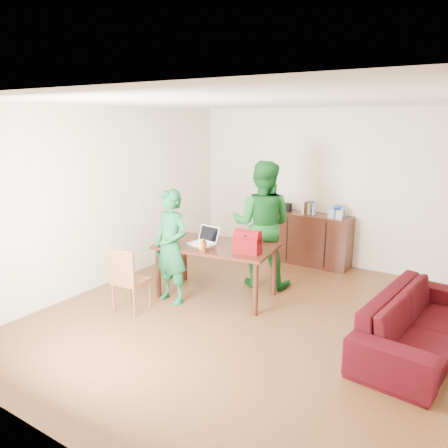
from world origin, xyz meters
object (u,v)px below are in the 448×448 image
Objects in this scene: table at (216,251)px; red_bag at (248,244)px; chair at (131,292)px; sofa at (419,323)px; person_near at (171,247)px; bottle at (204,246)px; laptop at (202,241)px; person_far at (262,224)px.

red_bag is at bearing -18.57° from table.
sofa is at bearing 11.04° from chair.
sofa is (3.15, 0.46, -0.48)m from person_near.
table reaches higher than sofa.
bottle is (0.07, -0.40, 0.19)m from table.
table is 1.98× the size of chair.
chair reaches higher than table.
sofa is (2.16, 0.07, -0.58)m from red_bag.
laptop is at bearing -160.35° from table.
chair is 2.59× the size of red_bag.
person_near is at bearing 104.49° from sofa.
red_bag is at bearing 97.97° from sofa.
person_far is at bearing 55.17° from chair.
red_bag is (0.50, 0.30, 0.04)m from bottle.
person_far is at bearing 58.13° from table.
person_far is (0.33, 0.76, 0.29)m from table.
red_bag reaches higher than sofa.
person_near reaches higher than laptop.
chair is at bearing 112.47° from sofa.
person_near is at bearing -164.31° from red_bag.
table is 4.69× the size of laptop.
bottle reaches higher than table.
table is at bearing 34.89° from laptop.
person_far reaches higher than person_near.
bottle reaches higher than chair.
red_bag reaches higher than bottle.
chair is 0.41× the size of sofa.
table is 0.45m from bottle.
person_far is at bearing 99.75° from red_bag.
laptop is 0.17× the size of sofa.
chair is 1.69m from red_bag.
sofa is at bearing 14.67° from person_near.
person_near is at bearing 43.41° from person_far.
person_far is at bearing 65.82° from laptop.
bottle is (0.76, 0.63, 0.60)m from chair.
red_bag is 0.16× the size of sofa.
red_bag is (0.75, -0.00, 0.08)m from laptop.
laptop reaches higher than bottle.
person_near reaches higher than sofa.
person_far reaches higher than bottle.
table is 0.92× the size of person_far.
sofa is (3.41, 1.00, 0.05)m from chair.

